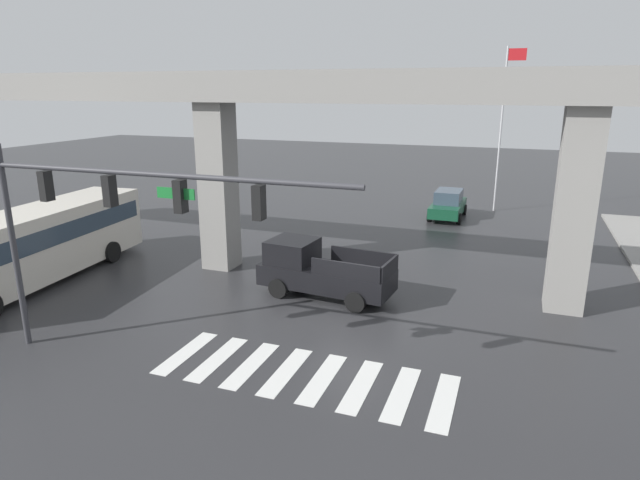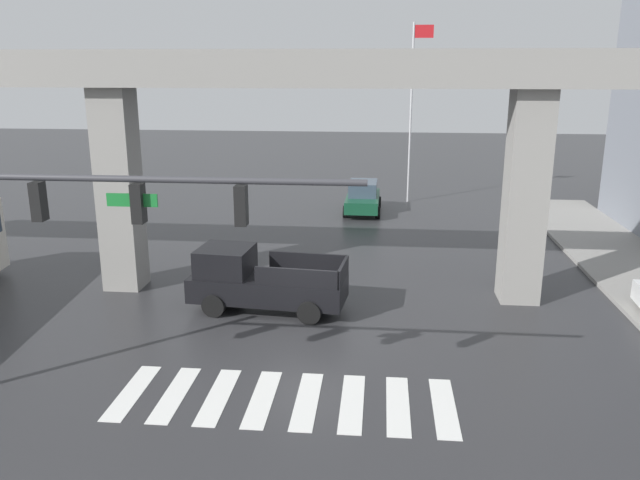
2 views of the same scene
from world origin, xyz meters
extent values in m
plane|color=#2D2D30|center=(0.00, 0.00, 0.00)|extent=(120.00, 120.00, 0.00)
cube|color=silver|center=(-3.85, -4.54, 0.01)|extent=(0.55, 2.80, 0.01)
cube|color=silver|center=(-2.75, -4.54, 0.01)|extent=(0.55, 2.80, 0.01)
cube|color=silver|center=(-1.65, -4.54, 0.01)|extent=(0.55, 2.80, 0.01)
cube|color=silver|center=(-0.55, -4.54, 0.01)|extent=(0.55, 2.80, 0.01)
cube|color=silver|center=(0.55, -4.54, 0.01)|extent=(0.55, 2.80, 0.01)
cube|color=silver|center=(1.65, -4.54, 0.01)|extent=(0.55, 2.80, 0.01)
cube|color=silver|center=(2.75, -4.54, 0.01)|extent=(0.55, 2.80, 0.01)
cube|color=silver|center=(3.85, -4.54, 0.01)|extent=(0.55, 2.80, 0.01)
cube|color=gray|center=(0.00, 3.13, 7.77)|extent=(52.78, 2.04, 1.20)
cube|color=gray|center=(-7.03, 3.13, 3.59)|extent=(1.30, 1.30, 7.17)
cube|color=gray|center=(7.03, 3.13, 3.59)|extent=(1.30, 1.30, 7.17)
cube|color=black|center=(-1.41, 1.29, 0.78)|extent=(5.26, 2.38, 0.80)
cube|color=black|center=(-2.86, 1.43, 1.63)|extent=(1.86, 1.90, 0.90)
cube|color=#3F5160|center=(-3.32, 1.48, 1.63)|extent=(0.26, 1.67, 0.77)
cube|color=black|center=(-0.36, 0.31, 1.48)|extent=(2.65, 0.36, 0.60)
cube|color=black|center=(-0.19, 2.05, 1.48)|extent=(2.65, 0.36, 0.60)
cube|color=black|center=(1.07, 1.05, 1.48)|extent=(0.27, 1.75, 0.60)
cylinder|color=black|center=(-3.07, 0.55, 0.38)|extent=(0.78, 0.35, 0.76)
cylinder|color=black|center=(-2.90, 2.34, 0.38)|extent=(0.78, 0.35, 0.76)
cylinder|color=black|center=(0.07, 0.24, 0.38)|extent=(0.78, 0.35, 0.76)
cylinder|color=black|center=(0.25, 2.04, 0.38)|extent=(0.78, 0.35, 0.76)
cube|color=#14472D|center=(1.24, 16.16, 0.64)|extent=(1.83, 4.33, 0.64)
cube|color=#384756|center=(1.25, 16.26, 1.34)|extent=(1.53, 2.26, 0.76)
cylinder|color=black|center=(2.08, 14.81, 0.32)|extent=(0.25, 0.64, 0.64)
cylinder|color=black|center=(0.36, 14.84, 0.32)|extent=(0.25, 0.64, 0.64)
cylinder|color=black|center=(2.13, 17.48, 0.32)|extent=(0.25, 0.64, 0.64)
cylinder|color=black|center=(0.40, 17.51, 0.32)|extent=(0.25, 0.64, 0.64)
cylinder|color=#38383D|center=(-3.46, -5.67, 5.60)|extent=(10.80, 0.14, 0.14)
cube|color=black|center=(-5.06, -5.67, 5.08)|extent=(0.24, 0.32, 0.84)
sphere|color=red|center=(-5.06, -5.67, 5.34)|extent=(0.17, 0.17, 0.17)
cube|color=black|center=(-2.86, -5.67, 5.08)|extent=(0.24, 0.32, 0.84)
sphere|color=red|center=(-2.86, -5.67, 5.34)|extent=(0.17, 0.17, 0.17)
cube|color=black|center=(-0.66, -5.67, 5.08)|extent=(0.24, 0.32, 0.84)
sphere|color=red|center=(-0.66, -5.67, 5.34)|extent=(0.17, 0.17, 0.17)
cube|color=#19722D|center=(-2.99, -5.67, 5.15)|extent=(1.10, 0.04, 0.28)
cylinder|color=silver|center=(3.83, 19.33, 5.10)|extent=(0.12, 0.12, 10.19)
cube|color=red|center=(4.38, 19.33, 9.69)|extent=(1.10, 0.04, 0.70)
camera|label=1|loc=(5.06, -17.03, 7.70)|focal=30.33mm
camera|label=2|loc=(2.20, -18.37, 7.90)|focal=35.84mm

